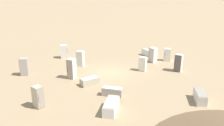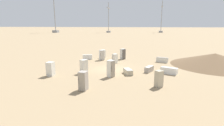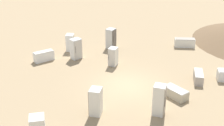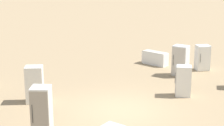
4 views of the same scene
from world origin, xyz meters
The scene contains 11 objects.
ground_plane centered at (0.00, 0.00, 0.00)m, with size 1000.00×1000.00×0.00m, color #9E8460.
discarded_fridge_1 centered at (-0.51, -4.93, 0.34)m, with size 1.66×1.11×0.68m.
discarded_fridge_2 centered at (3.31, 0.21, 0.71)m, with size 0.90×0.87×1.42m.
discarded_fridge_4 centered at (-3.70, -0.88, 0.93)m, with size 0.89×0.90×1.86m.
discarded_fridge_5 centered at (6.81, -0.39, 0.87)m, with size 0.97×0.97×1.73m.
discarded_fridge_6 centered at (-2.90, 2.62, 0.81)m, with size 0.93×0.90×1.63m.
discarded_fridge_7 centered at (5.19, 2.80, 0.83)m, with size 0.94×0.98×1.66m.
discarded_fridge_8 centered at (-2.13, -2.57, 0.30)m, with size 1.75×1.35×0.60m.
discarded_fridge_9 centered at (5.31, 5.35, 0.39)m, with size 1.10×1.67×0.79m.
discarded_fridge_11 centered at (6.99, 3.09, 0.72)m, with size 0.88×0.81×1.44m.
discarded_fridge_12 centered at (5.68, -6.72, 0.38)m, with size 1.14×1.84×0.77m.
Camera 3 is at (-17.77, 4.97, 10.13)m, focal length 50.00 mm.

